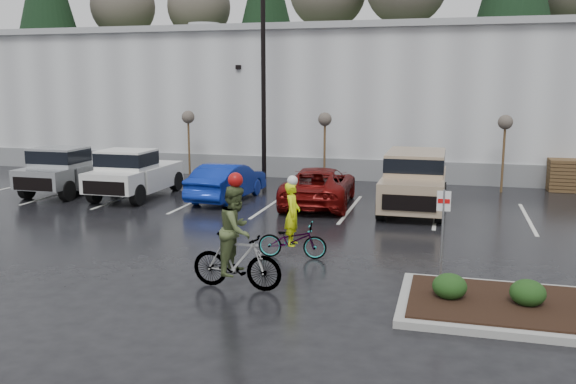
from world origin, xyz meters
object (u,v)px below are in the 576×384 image
(lamppost, at_px, (263,54))
(car_red, at_px, (319,186))
(pallet_stack_a, at_px, (563,175))
(cyclist_hivis, at_px, (292,232))
(sapling_mid, at_px, (325,123))
(suv_tan, at_px, (414,182))
(sapling_east, at_px, (505,126))
(pickup_white, at_px, (139,172))
(sapling_west, at_px, (188,121))
(cyclist_olive, at_px, (236,248))
(fire_lane_sign, at_px, (443,225))
(car_blue, at_px, (227,181))
(pickup_silver, at_px, (73,169))

(lamppost, bearing_deg, car_red, -47.43)
(pallet_stack_a, height_order, cyclist_hivis, cyclist_hivis)
(sapling_mid, height_order, suv_tan, sapling_mid)
(pallet_stack_a, xyz_separation_m, car_red, (-9.27, -5.52, 0.03))
(lamppost, bearing_deg, sapling_east, 5.71)
(sapling_mid, bearing_deg, pickup_white, -145.05)
(sapling_west, bearing_deg, cyclist_olive, -62.23)
(lamppost, height_order, sapling_east, lamppost)
(car_red, height_order, suv_tan, suv_tan)
(pickup_white, relative_size, cyclist_hivis, 2.39)
(sapling_east, bearing_deg, fire_lane_sign, -99.75)
(car_red, bearing_deg, car_blue, -4.78)
(sapling_west, xyz_separation_m, pickup_white, (-0.12, -4.63, -1.75))
(pallet_stack_a, bearing_deg, sapling_mid, -174.29)
(pallet_stack_a, bearing_deg, lamppost, -170.91)
(sapling_west, xyz_separation_m, car_red, (7.23, -4.52, -2.02))
(pallet_stack_a, relative_size, pickup_silver, 0.26)
(sapling_west, distance_m, pickup_silver, 5.80)
(car_red, bearing_deg, pickup_silver, -3.89)
(sapling_mid, xyz_separation_m, car_blue, (-2.92, -4.47, -2.01))
(fire_lane_sign, xyz_separation_m, pickup_white, (-11.92, 8.17, -0.43))
(car_red, relative_size, suv_tan, 1.00)
(lamppost, bearing_deg, cyclist_olive, -75.33)
(sapling_mid, height_order, pallet_stack_a, sapling_mid)
(car_blue, distance_m, car_red, 3.65)
(pallet_stack_a, xyz_separation_m, fire_lane_sign, (-4.70, -13.80, 0.73))
(fire_lane_sign, xyz_separation_m, suv_tan, (-1.10, 8.17, -0.38))
(cyclist_hivis, bearing_deg, suv_tan, -26.39)
(car_red, bearing_deg, pallet_stack_a, -153.19)
(pickup_silver, bearing_deg, fire_lane_sign, -28.90)
(lamppost, relative_size, car_blue, 2.12)
(sapling_west, bearing_deg, sapling_mid, 0.00)
(lamppost, xyz_separation_m, sapling_east, (10.00, 1.00, -2.96))
(pickup_silver, distance_m, suv_tan, 13.87)
(sapling_east, distance_m, pickup_white, 14.96)
(cyclist_hivis, height_order, cyclist_olive, cyclist_olive)
(fire_lane_sign, bearing_deg, car_blue, 134.60)
(pallet_stack_a, distance_m, car_red, 10.79)
(lamppost, xyz_separation_m, pickup_white, (-4.12, -3.63, -4.71))
(sapling_west, xyz_separation_m, car_blue, (3.58, -4.47, -2.01))
(car_red, bearing_deg, cyclist_hivis, 92.49)
(pickup_white, relative_size, suv_tan, 1.02)
(sapling_east, distance_m, car_red, 8.38)
(pallet_stack_a, relative_size, suv_tan, 0.26)
(pickup_silver, distance_m, pickup_white, 3.05)
(sapling_east, bearing_deg, suv_tan, -125.50)
(sapling_east, bearing_deg, car_red, -146.25)
(pallet_stack_a, xyz_separation_m, car_blue, (-12.92, -5.47, 0.04))
(car_blue, distance_m, cyclist_hivis, 8.32)
(sapling_east, distance_m, pickup_silver, 17.84)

